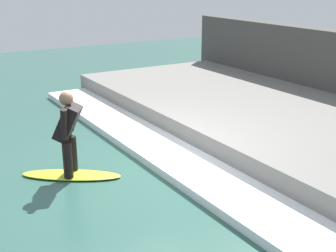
# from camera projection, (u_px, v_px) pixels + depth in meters

# --- Properties ---
(ground_plane) EXTENTS (28.00, 28.00, 0.00)m
(ground_plane) POSITION_uv_depth(u_px,v_px,m) (144.00, 169.00, 8.07)
(ground_plane) COLOR #2D564C
(concrete_ledge) EXTENTS (4.40, 11.80, 0.47)m
(concrete_ledge) POSITION_uv_depth(u_px,v_px,m) (286.00, 125.00, 9.64)
(concrete_ledge) COLOR slate
(concrete_ledge) RESTS_ON ground_plane
(wave_foam_crest) EXTENTS (1.06, 11.21, 0.14)m
(wave_foam_crest) POSITION_uv_depth(u_px,v_px,m) (174.00, 158.00, 8.35)
(wave_foam_crest) COLOR white
(wave_foam_crest) RESTS_ON ground_plane
(surfboard_riding) EXTENTS (1.61, 1.31, 0.06)m
(surfboard_riding) POSITION_uv_depth(u_px,v_px,m) (71.00, 175.00, 7.76)
(surfboard_riding) COLOR #BFE02D
(surfboard_riding) RESTS_ON ground_plane
(surfer_riding) EXTENTS (0.59, 0.57, 1.39)m
(surfer_riding) POSITION_uv_depth(u_px,v_px,m) (68.00, 129.00, 7.51)
(surfer_riding) COLOR black
(surfer_riding) RESTS_ON surfboard_riding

